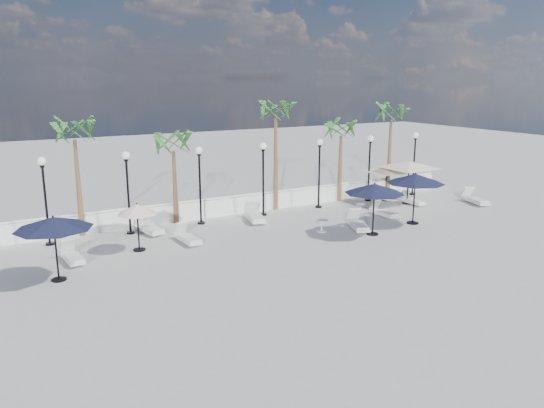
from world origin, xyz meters
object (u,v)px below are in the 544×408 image
lounger_2 (255,216)px  parasol_navy_mid (375,189)px  parasol_navy_right (415,179)px  lounger_5 (383,196)px  lounger_1 (72,256)px  lounger_4 (384,212)px  lounger_0 (188,237)px  lounger_8 (475,199)px  parasol_navy_left (53,223)px  parasol_cream_sq_b (409,161)px  parasol_cream_small (137,210)px  parasol_cream_sq_a (387,167)px  lounger_7 (412,200)px  lounger_6 (358,224)px  lounger_3 (149,228)px

lounger_2 → parasol_navy_mid: size_ratio=0.81×
parasol_navy_right → lounger_5: bearing=65.6°
lounger_1 → lounger_4: size_ratio=1.04×
lounger_0 → lounger_4: 10.56m
lounger_1 → parasol_navy_mid: 13.18m
lounger_8 → lounger_2: bearing=-176.3°
lounger_4 → parasol_navy_left: parasol_navy_left is taller
parasol_cream_sq_b → lounger_0: bearing=-176.3°
lounger_4 → parasol_navy_mid: (-2.66, -2.33, 1.93)m
lounger_2 → lounger_8: bearing=1.3°
lounger_4 → parasol_navy_left: bearing=-175.2°
lounger_2 → parasol_navy_left: 10.71m
parasol_navy_right → parasol_cream_small: (-13.03, 2.44, -0.50)m
lounger_5 → parasol_cream_sq_a: parasol_cream_sq_a is taller
lounger_7 → parasol_navy_right: (-2.92, -3.14, 2.04)m
lounger_2 → lounger_5: 8.82m
lounger_8 → parasol_navy_right: size_ratio=0.74×
lounger_6 → parasol_cream_small: parasol_cream_small is taller
lounger_0 → parasol_cream_sq_b: parasol_cream_sq_b is taller
parasol_navy_right → parasol_cream_sq_a: bearing=64.2°
parasol_navy_mid → lounger_0: bearing=159.0°
lounger_3 → lounger_8: 18.43m
parasol_navy_right → lounger_0: bearing=167.0°
lounger_2 → lounger_5: (8.81, 0.50, -0.03)m
lounger_1 → parasol_cream_sq_b: size_ratio=0.35×
lounger_3 → lounger_6: size_ratio=0.97×
lounger_2 → parasol_cream_sq_b: size_ratio=0.42×
parasol_cream_sq_a → parasol_cream_small: (-15.27, -2.18, -0.27)m
lounger_1 → parasol_cream_sq_b: (18.51, 1.08, 2.22)m
lounger_0 → parasol_navy_mid: size_ratio=0.69×
lounger_2 → lounger_4: (6.31, -2.48, -0.04)m
lounger_1 → lounger_6: (12.70, -1.78, 0.03)m
lounger_5 → parasol_navy_mid: bearing=-146.5°
lounger_0 → lounger_8: size_ratio=0.90×
lounger_1 → lounger_7: size_ratio=1.06×
parasol_cream_sq_b → lounger_1: bearing=-176.7°
parasol_navy_mid → parasol_cream_small: size_ratio=1.33×
lounger_8 → parasol_cream_sq_b: size_ratio=0.40×
lounger_4 → lounger_8: size_ratio=0.84×
parasol_cream_sq_a → lounger_7: bearing=-65.2°
parasol_cream_sq_b → parasol_cream_small: parasol_cream_sq_b is taller
lounger_1 → lounger_2: bearing=7.6°
lounger_3 → parasol_navy_mid: bearing=-41.7°
lounger_8 → parasol_navy_right: (-6.20, -1.47, 2.00)m
lounger_4 → lounger_5: 3.88m
lounger_8 → parasol_cream_sq_b: 4.49m
parasol_cream_sq_b → parasol_cream_small: (-15.83, -0.95, -0.70)m
lounger_2 → lounger_6: 5.21m
lounger_7 → parasol_cream_sq_a: bearing=115.5°
lounger_0 → parasol_cream_small: parasol_cream_small is taller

